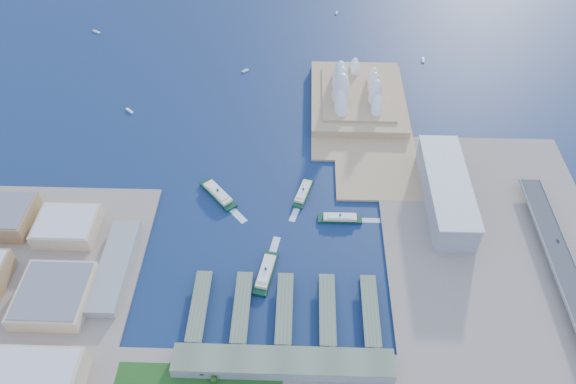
{
  "coord_description": "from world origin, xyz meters",
  "views": [
    {
      "loc": [
        27.23,
        -384.17,
        475.32
      ],
      "look_at": [
        12.72,
        75.48,
        18.0
      ],
      "focal_mm": 35.0,
      "sensor_mm": 36.0,
      "label": 1
    }
  ],
  "objects_px": {
    "ferry_d": "(340,217)",
    "opera_house": "(359,83)",
    "ferry_c": "(266,271)",
    "ferry_a": "(218,192)",
    "toaster_building": "(446,191)",
    "car_c": "(558,241)",
    "ferry_b": "(303,191)"
  },
  "relations": [
    {
      "from": "ferry_a",
      "to": "ferry_d",
      "type": "distance_m",
      "value": 147.82
    },
    {
      "from": "car_c",
      "to": "opera_house",
      "type": "bearing_deg",
      "value": 126.71
    },
    {
      "from": "ferry_a",
      "to": "ferry_c",
      "type": "xyz_separation_m",
      "value": [
        63.7,
        -114.09,
        -0.19
      ]
    },
    {
      "from": "toaster_building",
      "to": "ferry_b",
      "type": "height_order",
      "value": "toaster_building"
    },
    {
      "from": "ferry_c",
      "to": "car_c",
      "type": "xyz_separation_m",
      "value": [
        311.23,
        42.68,
        10.2
      ]
    },
    {
      "from": "ferry_a",
      "to": "ferry_c",
      "type": "relative_size",
      "value": 1.04
    },
    {
      "from": "opera_house",
      "to": "ferry_c",
      "type": "height_order",
      "value": "opera_house"
    },
    {
      "from": "ferry_c",
      "to": "car_c",
      "type": "bearing_deg",
      "value": -161.62
    },
    {
      "from": "opera_house",
      "to": "ferry_d",
      "type": "distance_m",
      "value": 233.49
    },
    {
      "from": "ferry_a",
      "to": "car_c",
      "type": "height_order",
      "value": "car_c"
    },
    {
      "from": "ferry_d",
      "to": "toaster_building",
      "type": "bearing_deg",
      "value": -76.64
    },
    {
      "from": "opera_house",
      "to": "ferry_a",
      "type": "distance_m",
      "value": 264.32
    },
    {
      "from": "ferry_b",
      "to": "ferry_c",
      "type": "distance_m",
      "value": 126.17
    },
    {
      "from": "opera_house",
      "to": "toaster_building",
      "type": "relative_size",
      "value": 1.16
    },
    {
      "from": "ferry_b",
      "to": "car_c",
      "type": "bearing_deg",
      "value": 0.18
    },
    {
      "from": "ferry_b",
      "to": "ferry_d",
      "type": "height_order",
      "value": "ferry_b"
    },
    {
      "from": "ferry_d",
      "to": "opera_house",
      "type": "bearing_deg",
      "value": -8.26
    },
    {
      "from": "car_c",
      "to": "ferry_a",
      "type": "bearing_deg",
      "value": 169.22
    },
    {
      "from": "opera_house",
      "to": "ferry_c",
      "type": "xyz_separation_m",
      "value": [
        -112.23,
        -309.57,
        -26.63
      ]
    },
    {
      "from": "ferry_c",
      "to": "ferry_d",
      "type": "xyz_separation_m",
      "value": [
        80.11,
        79.91,
        -0.65
      ]
    },
    {
      "from": "ferry_c",
      "to": "ferry_d",
      "type": "bearing_deg",
      "value": -124.5
    },
    {
      "from": "ferry_c",
      "to": "ferry_b",
      "type": "bearing_deg",
      "value": -96.84
    },
    {
      "from": "toaster_building",
      "to": "ferry_c",
      "type": "relative_size",
      "value": 2.73
    },
    {
      "from": "ferry_d",
      "to": "car_c",
      "type": "distance_m",
      "value": 234.35
    },
    {
      "from": "ferry_c",
      "to": "ferry_a",
      "type": "bearing_deg",
      "value": -50.25
    },
    {
      "from": "ferry_b",
      "to": "ferry_d",
      "type": "bearing_deg",
      "value": -27.65
    },
    {
      "from": "toaster_building",
      "to": "car_c",
      "type": "xyz_separation_m",
      "value": [
        109.0,
        -66.89,
        -4.93
      ]
    },
    {
      "from": "ferry_b",
      "to": "ferry_c",
      "type": "xyz_separation_m",
      "value": [
        -37.75,
        -120.38,
        0.6
      ]
    },
    {
      "from": "toaster_building",
      "to": "car_c",
      "type": "bearing_deg",
      "value": -31.54
    },
    {
      "from": "ferry_b",
      "to": "ferry_c",
      "type": "relative_size",
      "value": 0.89
    },
    {
      "from": "opera_house",
      "to": "ferry_b",
      "type": "relative_size",
      "value": 3.57
    },
    {
      "from": "opera_house",
      "to": "car_c",
      "type": "relative_size",
      "value": 36.39
    }
  ]
}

